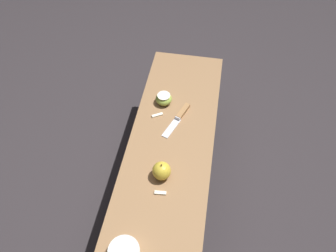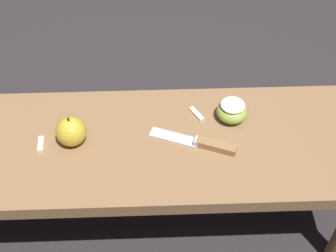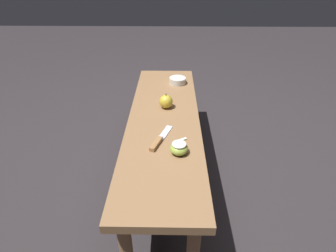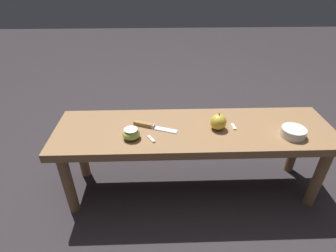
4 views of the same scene
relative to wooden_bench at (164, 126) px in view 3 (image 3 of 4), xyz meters
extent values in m
plane|color=#2D282B|center=(0.00, 0.00, -0.35)|extent=(8.00, 8.00, 0.00)
cube|color=olive|center=(0.00, 0.00, 0.03)|extent=(1.37, 0.38, 0.04)
cylinder|color=olive|center=(-0.62, -0.13, -0.17)|extent=(0.05, 0.05, 0.37)
cylinder|color=olive|center=(0.62, -0.13, -0.17)|extent=(0.05, 0.05, 0.37)
cylinder|color=olive|center=(-0.62, 0.13, -0.17)|extent=(0.05, 0.05, 0.37)
cylinder|color=olive|center=(0.62, 0.13, -0.17)|extent=(0.05, 0.05, 0.37)
cube|color=silver|center=(-0.14, -0.01, 0.06)|extent=(0.13, 0.07, 0.00)
cube|color=silver|center=(-0.20, 0.01, 0.06)|extent=(0.02, 0.03, 0.02)
cube|color=#9E7042|center=(-0.25, 0.03, 0.06)|extent=(0.10, 0.06, 0.02)
sphere|color=gold|center=(0.11, -0.01, 0.09)|extent=(0.08, 0.08, 0.08)
cylinder|color=#4C3319|center=(0.11, -0.01, 0.13)|extent=(0.01, 0.01, 0.01)
ellipsoid|color=#9EB747|center=(-0.30, -0.08, 0.08)|extent=(0.08, 0.08, 0.05)
cylinder|color=white|center=(-0.30, -0.08, 0.10)|extent=(0.06, 0.06, 0.00)
cube|color=white|center=(0.19, 0.00, 0.06)|extent=(0.02, 0.05, 0.01)
cube|color=white|center=(-0.21, -0.09, 0.06)|extent=(0.04, 0.05, 0.01)
cylinder|color=silver|center=(0.45, -0.08, 0.07)|extent=(0.11, 0.11, 0.04)
camera|label=1|loc=(0.79, 0.14, 1.25)|focal=35.00mm
camera|label=2|loc=(-0.10, 0.77, 0.97)|focal=50.00mm
camera|label=3|loc=(-1.21, -0.04, 0.80)|focal=28.00mm
camera|label=4|loc=(-0.16, -1.07, 0.76)|focal=28.00mm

